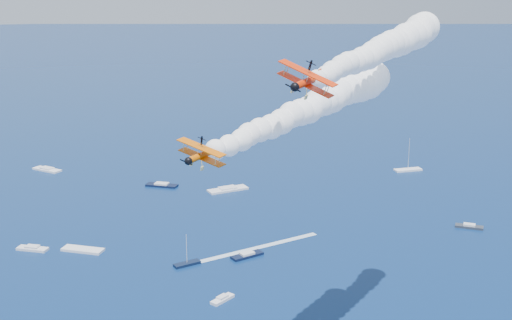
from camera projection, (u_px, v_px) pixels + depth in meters
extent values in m
cube|color=black|center=(187.00, 264.00, 175.69)|extent=(7.47, 4.19, 0.70)
cube|color=black|center=(162.00, 185.00, 240.49)|extent=(11.70, 8.85, 0.70)
cube|color=white|center=(228.00, 189.00, 235.84)|extent=(14.86, 7.35, 0.70)
cube|color=white|center=(408.00, 170.00, 259.40)|extent=(10.76, 3.45, 0.70)
cube|color=#2E343E|center=(469.00, 227.00, 201.30)|extent=(8.15, 6.73, 0.70)
cube|color=white|center=(47.00, 170.00, 259.55)|extent=(11.27, 11.34, 0.70)
cube|color=black|center=(247.00, 255.00, 180.85)|extent=(9.46, 5.55, 0.70)
cube|color=white|center=(222.00, 299.00, 156.58)|extent=(6.40, 5.35, 0.70)
cube|color=white|center=(83.00, 250.00, 184.64)|extent=(11.86, 9.01, 0.70)
cube|color=white|center=(33.00, 249.00, 185.23)|extent=(8.95, 6.58, 0.70)
cube|color=white|center=(260.00, 247.00, 187.21)|extent=(37.02, 12.62, 0.04)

